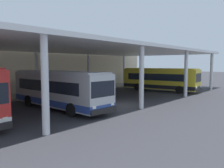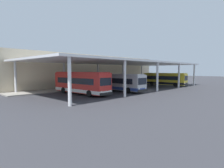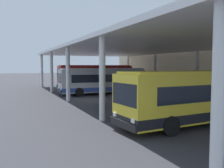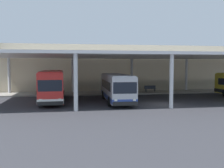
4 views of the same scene
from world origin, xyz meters
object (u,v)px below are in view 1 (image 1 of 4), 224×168
object	(u,v)px
bus_second_bay	(59,89)
trash_bin	(41,89)
bus_middle_bay	(160,79)
bench_waiting	(61,87)

from	to	relation	value
bus_second_bay	trash_bin	bearing A→B (deg)	66.40
bus_middle_bay	bench_waiting	world-z (taller)	bus_middle_bay
bus_second_bay	trash_bin	xyz separation A→B (m)	(3.80, 8.70, -0.98)
trash_bin	bus_middle_bay	bearing A→B (deg)	-34.73
bus_second_bay	bench_waiting	xyz separation A→B (m)	(6.98, 9.01, -0.99)
bench_waiting	trash_bin	xyz separation A→B (m)	(-3.19, -0.31, 0.01)
bench_waiting	trash_bin	distance (m)	3.20
bench_waiting	trash_bin	bearing A→B (deg)	-174.44
bus_middle_bay	trash_bin	bearing A→B (deg)	145.27
trash_bin	bench_waiting	bearing A→B (deg)	5.56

